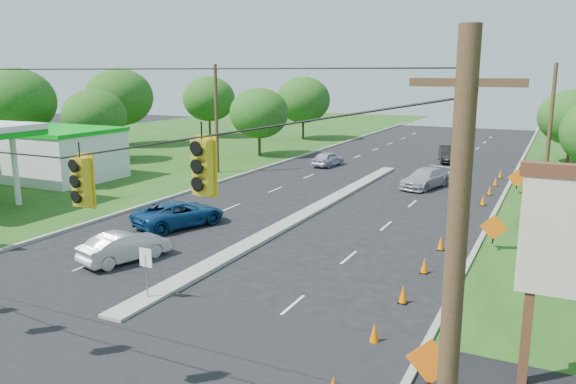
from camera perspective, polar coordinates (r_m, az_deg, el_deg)
The scene contains 34 objects.
ground at distance 18.20m, azimuth -26.71°, elevation -16.58°, with size 160.00×160.00×0.00m, color black.
cross_street at distance 18.20m, azimuth -26.71°, elevation -16.58°, with size 160.00×14.00×0.02m, color black.
curb_left at distance 46.45m, azimuth -4.64°, elevation 1.70°, with size 0.25×110.00×0.16m, color gray.
curb_right at distance 40.28m, azimuth 20.94°, elevation -0.68°, with size 0.25×110.00×0.16m, color gray.
median at distance 34.09m, azimuth 2.30°, elevation -2.09°, with size 1.00×34.00×0.18m, color gray.
median_sign at distance 21.36m, azimuth -14.22°, elevation -7.08°, with size 0.55×0.06×2.05m.
utility_pole_far_left at distance 47.13m, azimuth -7.27°, elevation 7.31°, with size 0.28×0.28×9.00m, color #422D1C.
utility_pole_far_right at distance 44.45m, azimuth 25.09°, elevation 6.00°, with size 0.28×0.28×9.00m, color #422D1C.
gas_station at distance 47.60m, azimuth -25.19°, elevation 3.98°, with size 18.40×19.70×5.20m.
cone_1 at distance 18.30m, azimuth 8.76°, elevation -13.96°, with size 0.32×0.32×0.70m, color #FF7000.
cone_2 at distance 21.39m, azimuth 11.61°, elevation -10.11°, with size 0.32×0.32×0.70m, color #FF7000.
cone_3 at distance 24.59m, azimuth 13.69°, elevation -7.24°, with size 0.32×0.32×0.70m, color #FF7000.
cone_4 at distance 27.87m, azimuth 15.27°, elevation -5.02°, with size 0.32×0.32×0.70m, color #FF7000.
cone_5 at distance 31.19m, azimuth 16.50°, elevation -3.27°, with size 0.32×0.32×0.70m, color #FF7000.
cone_6 at distance 34.55m, azimuth 17.49°, elevation -1.86°, with size 0.32×0.32×0.70m, color #FF7000.
cone_7 at distance 37.86m, azimuth 19.21°, elevation -0.79°, with size 0.32×0.32×0.70m, color #FF7000.
cone_8 at distance 41.27m, azimuth 19.81°, elevation 0.19°, with size 0.32×0.32×0.70m, color #FF7000.
cone_9 at distance 44.69m, azimuth 20.33°, elevation 1.02°, with size 0.32×0.32×0.70m, color #FF7000.
cone_10 at distance 48.12m, azimuth 20.77°, elevation 1.73°, with size 0.32×0.32×0.70m, color #FF7000.
work_sign_0 at distance 15.33m, azimuth 14.26°, elevation -16.55°, with size 1.27×0.58×1.37m.
work_sign_1 at distance 28.33m, azimuth 20.19°, elevation -3.50°, with size 1.27×0.58×1.37m.
work_sign_2 at distance 41.98m, azimuth 22.26°, elevation 1.23°, with size 1.27×0.58×1.37m.
tree_2 at distance 55.67m, azimuth -19.08°, elevation 7.30°, with size 5.88×5.88×6.86m.
tree_3 at distance 66.96m, azimuth -16.76°, elevation 9.22°, with size 7.56×7.56×8.82m.
tree_4 at distance 73.95m, azimuth -8.03°, elevation 9.35°, with size 6.72×6.72×7.84m.
tree_5 at distance 56.46m, azimuth -2.95°, elevation 8.00°, with size 5.88×5.88×6.86m.
tree_6 at distance 70.70m, azimuth 1.56°, elevation 9.34°, with size 6.72×6.72×7.84m.
tree_12 at distance 57.42m, azimuth 26.89°, elevation 6.79°, with size 5.88×5.88×6.86m.
tree_14 at distance 60.25m, azimuth -25.98°, elevation 8.25°, with size 7.56×7.56×8.82m.
white_sedan at distance 26.33m, azimuth -16.24°, elevation -5.35°, with size 1.42×4.08×1.34m, color #B4B4B4.
blue_pickup at distance 31.46m, azimuth -10.98°, elevation -2.17°, with size 2.36×5.13×1.42m, color navy.
silver_car_far at distance 42.36m, azimuth 13.75°, elevation 1.35°, with size 1.98×4.88×1.42m, color #A3A0B0.
silver_car_oncoming at distance 50.95m, azimuth 4.06°, elevation 3.39°, with size 1.57×3.90×1.33m, color #B1A9C3.
dark_car_receding at distance 55.22m, azimuth 16.03°, elevation 3.76°, with size 1.68×4.80×1.58m, color black.
Camera 1 is at (13.25, -9.28, 8.34)m, focal length 35.00 mm.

